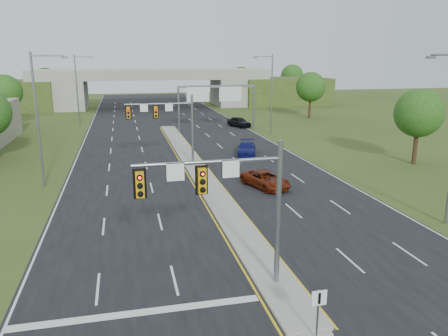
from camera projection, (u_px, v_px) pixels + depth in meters
ground at (276, 284)px, 20.88m from camera, size 240.00×240.00×0.00m
road at (180, 145)px, 53.93m from camera, size 24.00×160.00×0.02m
median at (196, 168)px, 42.58m from camera, size 2.00×54.00×0.16m
median_nose at (311, 332)px, 17.08m from camera, size 2.00×2.00×0.16m
lane_markings at (182, 156)px, 48.05m from camera, size 23.72×160.00×0.01m
signal_mast_near at (231, 194)px, 19.16m from camera, size 6.62×0.60×7.00m
signal_mast_far at (169, 119)px, 42.76m from camera, size 6.62×0.60×7.00m
keep_right_sign at (318, 307)px, 16.24m from camera, size 0.60×0.13×2.20m
sign_gantry at (216, 95)px, 63.48m from camera, size 11.58×0.44×6.67m
overpass at (153, 91)px, 95.55m from camera, size 80.00×14.00×8.10m
lightpole_l_mid at (39, 114)px, 35.35m from camera, size 2.85×0.25×11.00m
lightpole_l_far at (78, 87)px, 68.40m from camera, size 2.85×0.25×11.00m
lightpole_r_far at (270, 91)px, 60.08m from camera, size 2.85×0.25×11.00m
tree_l_mid at (5, 92)px, 66.20m from camera, size 5.20×5.20×8.12m
tree_r_near at (419, 113)px, 43.33m from camera, size 4.80×4.80×7.60m
tree_r_mid at (311, 87)px, 77.18m from camera, size 5.20×5.20×8.12m
tree_back_b at (46, 80)px, 103.02m from camera, size 5.60×5.60×8.32m
tree_back_c at (242, 78)px, 113.56m from camera, size 5.60×5.60×8.32m
tree_back_d at (292, 76)px, 116.56m from camera, size 6.00×6.00×8.85m
car_far_a at (266, 179)px, 36.31m from camera, size 3.68×5.35×1.36m
car_far_b at (247, 148)px, 48.62m from camera, size 3.31×5.19×1.40m
car_far_c at (239, 122)px, 68.28m from camera, size 3.36×4.91×1.55m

